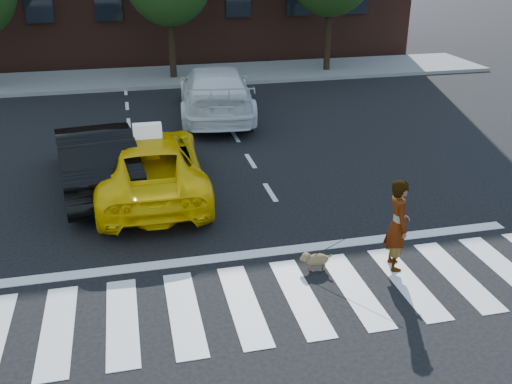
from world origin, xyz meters
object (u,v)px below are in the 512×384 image
taxi (150,164)px  black_sedan (95,157)px  woman (398,225)px  dog (315,259)px  white_suv (216,92)px

taxi → black_sedan: bearing=-25.2°
taxi → woman: (4.20, -4.51, 0.15)m
dog → white_suv: bearing=101.7°
white_suv → dog: (0.13, -10.36, -0.66)m
woman → white_suv: bearing=18.1°
taxi → woman: 6.16m
woman → taxi: bearing=52.6°
white_suv → woman: woman is taller
black_sedan → woman: 7.49m
black_sedan → white_suv: white_suv is taller
taxi → dog: size_ratio=8.82×
taxi → dog: taxi is taller
white_suv → taxi: bearing=73.2°
taxi → dog: bearing=123.2°
taxi → dog: 5.08m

